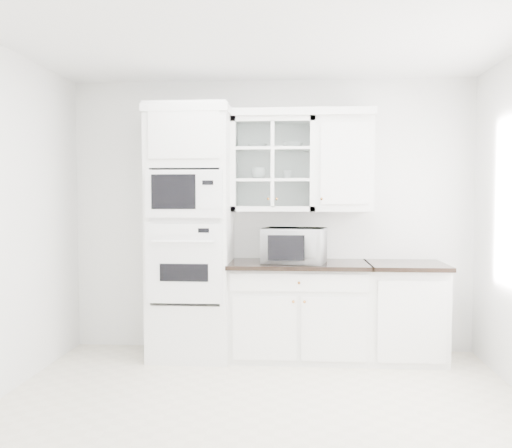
{
  "coord_description": "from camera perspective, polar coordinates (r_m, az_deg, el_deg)",
  "views": [
    {
      "loc": [
        0.24,
        -3.69,
        1.54
      ],
      "look_at": [
        -0.1,
        1.05,
        1.3
      ],
      "focal_mm": 38.0,
      "sensor_mm": 36.0,
      "label": 1
    }
  ],
  "objects": [
    {
      "name": "base_cabinet_run",
      "position": [
        5.25,
        4.5,
        -8.96
      ],
      "size": [
        1.32,
        0.67,
        0.92
      ],
      "color": "white",
      "rests_on": "ground"
    },
    {
      "name": "countertop_microwave",
      "position": [
        5.11,
        4.09,
        -2.24
      ],
      "size": [
        0.64,
        0.57,
        0.33
      ],
      "primitive_type": "imported",
      "rotation": [
        0.0,
        0.0,
        2.95
      ],
      "color": "white",
      "rests_on": "base_cabinet_run"
    },
    {
      "name": "extra_base_cabinet",
      "position": [
        5.35,
        15.4,
        -8.82
      ],
      "size": [
        0.72,
        0.67,
        0.92
      ],
      "color": "white",
      "rests_on": "ground"
    },
    {
      "name": "crown_molding",
      "position": [
        5.32,
        0.67,
        11.48
      ],
      "size": [
        2.14,
        0.38,
        0.07
      ],
      "primitive_type": "cube",
      "color": "white",
      "rests_on": "room_shell"
    },
    {
      "name": "bowl_b",
      "position": [
        5.32,
        3.93,
        8.26
      ],
      "size": [
        0.19,
        0.19,
        0.06
      ],
      "primitive_type": "imported",
      "rotation": [
        0.0,
        0.0,
        -0.02
      ],
      "color": "white",
      "rests_on": "upper_cabinet_glass"
    },
    {
      "name": "upper_cabinet_solid",
      "position": [
        5.31,
        9.17,
        6.2
      ],
      "size": [
        0.55,
        0.33,
        0.9
      ],
      "primitive_type": "cube",
      "color": "white",
      "rests_on": "room_shell"
    },
    {
      "name": "upper_cabinet_glass",
      "position": [
        5.29,
        1.83,
        6.24
      ],
      "size": [
        0.8,
        0.33,
        0.9
      ],
      "color": "white",
      "rests_on": "room_shell"
    },
    {
      "name": "cup_b",
      "position": [
        5.27,
        3.33,
        5.19
      ],
      "size": [
        0.11,
        0.11,
        0.08
      ],
      "primitive_type": "imported",
      "rotation": [
        0.0,
        0.0,
        0.2
      ],
      "color": "white",
      "rests_on": "upper_cabinet_glass"
    },
    {
      "name": "room_shell",
      "position": [
        4.14,
        0.78,
        6.21
      ],
      "size": [
        4.0,
        3.5,
        2.7
      ],
      "color": "white",
      "rests_on": "ground"
    },
    {
      "name": "ground",
      "position": [
        4.0,
        0.38,
        -19.64
      ],
      "size": [
        4.0,
        3.5,
        0.01
      ],
      "primitive_type": "cube",
      "color": "beige",
      "rests_on": "ground"
    },
    {
      "name": "oven_column",
      "position": [
        5.22,
        -6.85,
        -0.88
      ],
      "size": [
        0.76,
        0.68,
        2.4
      ],
      "color": "white",
      "rests_on": "ground"
    },
    {
      "name": "cup_a",
      "position": [
        5.27,
        0.27,
        5.34
      ],
      "size": [
        0.16,
        0.16,
        0.11
      ],
      "primitive_type": "imported",
      "rotation": [
        0.0,
        0.0,
        -0.16
      ],
      "color": "white",
      "rests_on": "upper_cabinet_glass"
    },
    {
      "name": "bowl_a",
      "position": [
        5.32,
        0.16,
        8.2
      ],
      "size": [
        0.21,
        0.21,
        0.05
      ],
      "primitive_type": "imported",
      "rotation": [
        0.0,
        0.0,
        -0.14
      ],
      "color": "white",
      "rests_on": "upper_cabinet_glass"
    }
  ]
}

